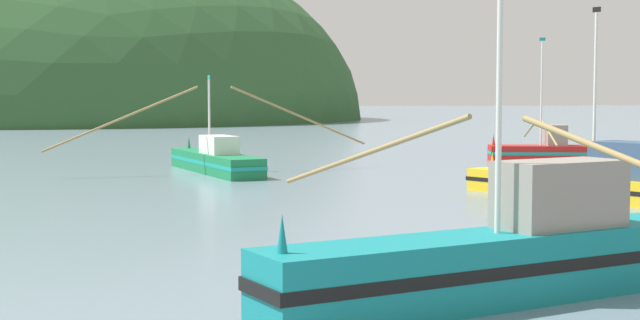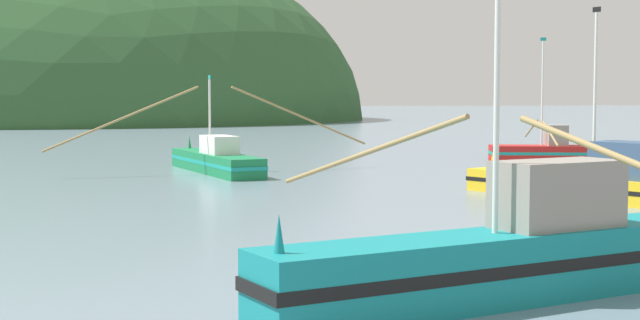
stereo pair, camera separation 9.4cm
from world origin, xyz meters
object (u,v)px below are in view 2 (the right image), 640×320
(fishing_boat_teal, at_px, (502,255))
(fishing_boat_yellow, at_px, (604,183))
(fishing_boat_green, at_px, (216,160))
(fishing_boat_red, at_px, (542,150))

(fishing_boat_teal, relative_size, fishing_boat_yellow, 1.48)
(fishing_boat_green, distance_m, fishing_boat_teal, 32.10)
(fishing_boat_teal, height_order, fishing_boat_red, fishing_boat_teal)
(fishing_boat_teal, bearing_deg, fishing_boat_red, -133.76)
(fishing_boat_green, height_order, fishing_boat_red, fishing_boat_red)
(fishing_boat_yellow, distance_m, fishing_boat_red, 21.09)
(fishing_boat_yellow, bearing_deg, fishing_boat_teal, 117.92)
(fishing_boat_yellow, bearing_deg, fishing_boat_green, 12.69)
(fishing_boat_green, distance_m, fishing_boat_yellow, 21.27)
(fishing_boat_red, bearing_deg, fishing_boat_green, 25.85)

